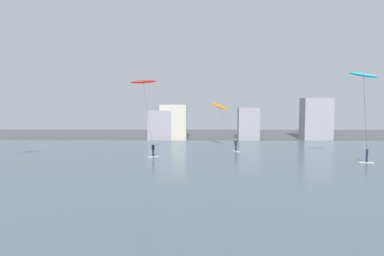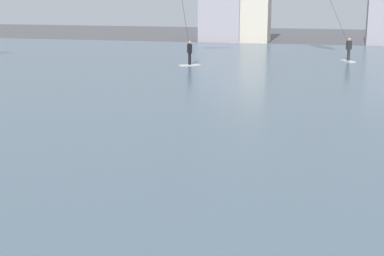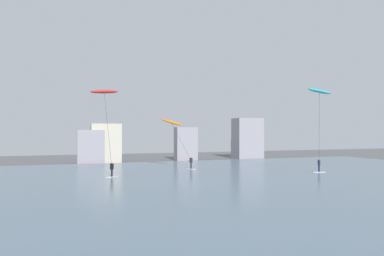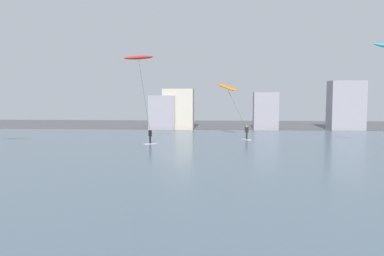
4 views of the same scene
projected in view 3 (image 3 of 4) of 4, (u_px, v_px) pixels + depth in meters
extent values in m
cube|color=slate|center=(175.00, 188.00, 30.13)|extent=(84.00, 52.00, 0.10)
cube|color=gray|center=(91.00, 146.00, 55.03)|extent=(4.03, 3.32, 5.19)
cube|color=beige|center=(106.00, 143.00, 56.19)|extent=(4.63, 3.55, 6.19)
cube|color=gray|center=(186.00, 144.00, 59.60)|extent=(3.64, 2.16, 5.67)
cube|color=#A89E93|center=(245.00, 149.00, 63.91)|extent=(4.40, 2.72, 3.56)
cube|color=gray|center=(247.00, 138.00, 63.51)|extent=(4.92, 3.35, 7.35)
cube|color=silver|center=(112.00, 177.00, 37.14)|extent=(1.38, 1.20, 0.06)
cylinder|color=black|center=(112.00, 173.00, 37.15)|extent=(0.20, 0.20, 0.78)
cube|color=black|center=(112.00, 166.00, 37.15)|extent=(0.38, 0.40, 0.60)
sphere|color=tan|center=(112.00, 163.00, 37.16)|extent=(0.20, 0.20, 0.20)
cylinder|color=#333333|center=(108.00, 131.00, 36.46)|extent=(0.94, 1.27, 7.70)
ellipsoid|color=red|center=(104.00, 92.00, 35.77)|extent=(3.11, 1.70, 0.55)
cube|color=silver|center=(319.00, 172.00, 41.55)|extent=(1.46, 0.94, 0.06)
cylinder|color=#191E33|center=(319.00, 169.00, 41.55)|extent=(0.20, 0.20, 0.78)
cube|color=#191E33|center=(319.00, 163.00, 41.56)|extent=(0.33, 0.40, 0.60)
sphere|color=#9E7051|center=(319.00, 159.00, 41.56)|extent=(0.20, 0.20, 0.20)
cylinder|color=#333333|center=(319.00, 129.00, 40.09)|extent=(1.97, 2.55, 8.08)
ellipsoid|color=#28B2C6|center=(319.00, 91.00, 38.63)|extent=(2.94, 1.24, 0.91)
cube|color=silver|center=(191.00, 169.00, 44.98)|extent=(0.99, 1.45, 0.06)
cylinder|color=black|center=(191.00, 166.00, 44.98)|extent=(0.20, 0.20, 0.78)
cube|color=black|center=(191.00, 160.00, 44.99)|extent=(0.40, 0.34, 0.60)
sphere|color=tan|center=(191.00, 157.00, 44.99)|extent=(0.20, 0.20, 0.20)
cylinder|color=#333333|center=(181.00, 142.00, 45.19)|extent=(2.29, 1.18, 4.86)
ellipsoid|color=orange|center=(172.00, 122.00, 45.39)|extent=(3.12, 3.78, 1.29)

